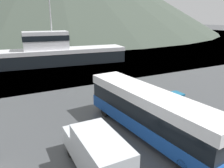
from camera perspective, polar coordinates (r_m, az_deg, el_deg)
The scene contains 6 objects.
water_surface at distance 145.43m, azimuth -24.56°, elevation 12.38°, with size 240.00×240.00×0.00m, color slate.
tour_bus at distance 16.02m, azimuth 9.44°, elevation -6.92°, with size 3.37×12.56×3.35m.
delivery_van at distance 12.41m, azimuth -4.10°, elevation -17.38°, with size 2.06×6.00×2.53m.
fishing_boat at distance 41.04m, azimuth -14.03°, elevation 8.06°, with size 24.18×7.38×11.37m.
storage_bin at distance 21.49m, azimuth 15.92°, elevation -4.21°, with size 1.45×1.24×1.50m.
small_boat at distance 49.42m, azimuth -24.99°, elevation 6.46°, with size 5.40×5.23×1.05m.
Camera 1 is at (-9.97, -3.72, 8.36)m, focal length 35.00 mm.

